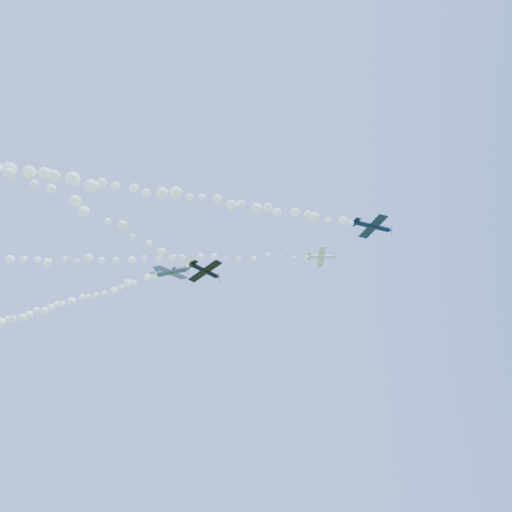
# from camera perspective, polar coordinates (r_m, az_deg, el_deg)

# --- Properties ---
(plane_white) EXTENTS (6.38, 6.68, 2.06)m
(plane_white) POSITION_cam_1_polar(r_m,az_deg,el_deg) (94.49, 8.68, -0.08)
(plane_white) COLOR white
(smoke_trail_white) EXTENTS (85.43, 9.68, 2.75)m
(smoke_trail_white) POSITION_cam_1_polar(r_m,az_deg,el_deg) (98.53, -18.04, -0.40)
(smoke_trail_white) COLOR white
(plane_navy) EXTENTS (7.37, 7.83, 2.89)m
(plane_navy) POSITION_cam_1_polar(r_m,az_deg,el_deg) (74.65, 15.27, 3.86)
(plane_navy) COLOR #0C1536
(smoke_trail_navy) EXTENTS (64.04, 24.31, 2.92)m
(smoke_trail_navy) POSITION_cam_1_polar(r_m,az_deg,el_deg) (67.23, -13.44, 8.26)
(smoke_trail_navy) COLOR white
(plane_grey) EXTENTS (7.85, 8.07, 3.07)m
(plane_grey) POSITION_cam_1_polar(r_m,az_deg,el_deg) (78.32, -11.27, -2.11)
(plane_grey) COLOR #384452
(smoke_trail_grey) EXTENTS (67.56, 26.87, 3.47)m
(smoke_trail_grey) POSITION_cam_1_polar(r_m,az_deg,el_deg) (103.99, -28.77, -7.00)
(smoke_trail_grey) COLOR white
(plane_black) EXTENTS (5.93, 5.63, 1.70)m
(plane_black) POSITION_cam_1_polar(r_m,az_deg,el_deg) (65.72, -6.86, -1.96)
(plane_black) COLOR black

